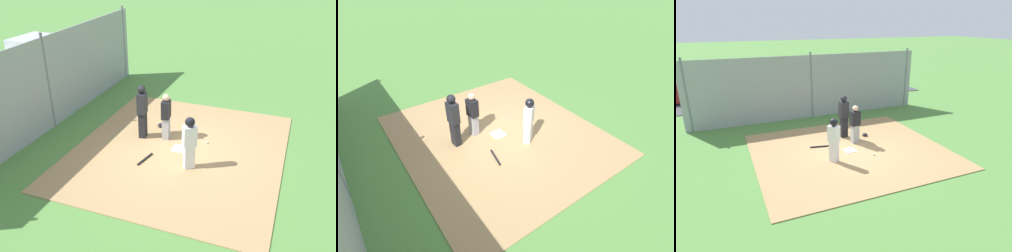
# 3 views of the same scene
# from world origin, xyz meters

# --- Properties ---
(ground_plane) EXTENTS (140.00, 140.00, 0.00)m
(ground_plane) POSITION_xyz_m (0.00, 0.00, 0.00)
(ground_plane) COLOR #51843D
(dirt_infield) EXTENTS (7.20, 6.40, 0.03)m
(dirt_infield) POSITION_xyz_m (0.00, 0.00, 0.01)
(dirt_infield) COLOR #A88456
(dirt_infield) RESTS_ON ground_plane
(home_plate) EXTENTS (0.45, 0.45, 0.02)m
(home_plate) POSITION_xyz_m (0.00, 0.00, 0.04)
(home_plate) COLOR white
(home_plate) RESTS_ON dirt_infield
(catcher) EXTENTS (0.41, 0.31, 1.59)m
(catcher) POSITION_xyz_m (-0.52, -0.66, 0.85)
(catcher) COLOR #9E9EA3
(catcher) RESTS_ON dirt_infield
(umpire) EXTENTS (0.41, 0.30, 1.84)m
(umpire) POSITION_xyz_m (-0.36, -1.42, 1.01)
(umpire) COLOR black
(umpire) RESTS_ON dirt_infield
(runner) EXTENTS (0.43, 0.46, 1.62)m
(runner) POSITION_xyz_m (0.89, 0.60, 0.95)
(runner) COLOR silver
(runner) RESTS_ON dirt_infield
(baseball_bat) EXTENTS (0.74, 0.21, 0.06)m
(baseball_bat) POSITION_xyz_m (0.98, -0.77, 0.06)
(baseball_bat) COLOR black
(baseball_bat) RESTS_ON dirt_infield
(catcher_mask) EXTENTS (0.24, 0.20, 0.12)m
(catcher_mask) POSITION_xyz_m (-1.24, -1.14, 0.09)
(catcher_mask) COLOR black
(catcher_mask) RESTS_ON dirt_infield
(baseball) EXTENTS (0.07, 0.07, 0.07)m
(baseball) POSITION_xyz_m (-0.66, 0.73, 0.07)
(baseball) COLOR white
(baseball) RESTS_ON dirt_infield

